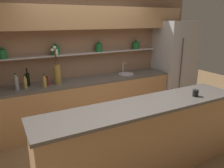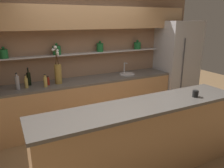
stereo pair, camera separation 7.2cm
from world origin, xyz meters
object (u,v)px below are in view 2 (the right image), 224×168
at_px(coffee_mug, 195,94).
at_px(sink_fixture, 127,73).
at_px(bottle_spirit_0, 45,82).
at_px(bottle_spirit_2, 17,82).
at_px(bottle_spirit_1, 26,82).
at_px(flower_vase, 58,71).
at_px(bottle_sauce_6, 48,81).
at_px(bottle_wine_5, 29,79).
at_px(refrigerator, 176,65).

bearing_deg(coffee_mug, sink_fixture, 89.46).
bearing_deg(coffee_mug, bottle_spirit_0, 134.22).
relative_size(bottle_spirit_0, bottle_spirit_2, 0.81).
distance_m(bottle_spirit_0, bottle_spirit_1, 0.32).
relative_size(flower_vase, bottle_spirit_1, 2.94).
relative_size(flower_vase, bottle_sauce_6, 4.07).
xyz_separation_m(flower_vase, coffee_mug, (1.46, -1.87, -0.08)).
distance_m(sink_fixture, bottle_spirit_0, 1.74).
height_order(bottle_spirit_2, coffee_mug, bottle_spirit_2).
relative_size(bottle_sauce_6, coffee_mug, 1.73).
relative_size(bottle_spirit_2, bottle_wine_5, 0.88).
xyz_separation_m(bottle_spirit_0, coffee_mug, (1.71, -1.76, 0.05)).
bearing_deg(sink_fixture, coffee_mug, -90.54).
distance_m(sink_fixture, bottle_wine_5, 1.98).
bearing_deg(coffee_mug, bottle_spirit_2, 139.76).
relative_size(sink_fixture, bottle_spirit_2, 1.14).
relative_size(refrigerator, coffee_mug, 20.60).
bearing_deg(bottle_spirit_1, bottle_wine_5, 67.23).
bearing_deg(refrigerator, flower_vase, 179.51).
relative_size(bottle_wine_5, bottle_sauce_6, 1.90).
bearing_deg(sink_fixture, bottle_spirit_1, -178.87).
relative_size(bottle_spirit_2, bottle_sauce_6, 1.68).
xyz_separation_m(flower_vase, bottle_wine_5, (-0.50, 0.13, -0.11)).
bearing_deg(bottle_spirit_2, coffee_mug, -40.24).
xyz_separation_m(refrigerator, bottle_spirit_2, (-3.52, -0.02, 0.03)).
xyz_separation_m(bottle_spirit_1, coffee_mug, (2.02, -1.85, 0.05)).
bearing_deg(flower_vase, bottle_spirit_0, -157.37).
xyz_separation_m(bottle_spirit_0, bottle_spirit_2, (-0.45, 0.07, 0.03)).
height_order(bottle_wine_5, bottle_sauce_6, bottle_wine_5).
bearing_deg(bottle_spirit_0, bottle_spirit_1, 163.61).
bearing_deg(bottle_wine_5, refrigerator, -2.67).
xyz_separation_m(bottle_wine_5, bottle_sauce_6, (0.31, -0.14, -0.05)).
height_order(flower_vase, bottle_spirit_2, flower_vase).
bearing_deg(refrigerator, bottle_spirit_2, -179.75).
distance_m(sink_fixture, coffee_mug, 1.89).
bearing_deg(bottle_sauce_6, flower_vase, 3.42).
height_order(sink_fixture, bottle_wine_5, bottle_wine_5).
distance_m(sink_fixture, bottle_sauce_6, 1.67).
relative_size(refrigerator, bottle_wine_5, 6.29).
bearing_deg(refrigerator, sink_fixture, 177.95).
distance_m(flower_vase, bottle_spirit_0, 0.31).
bearing_deg(bottle_spirit_0, sink_fixture, 4.30).
bearing_deg(bottle_spirit_2, sink_fixture, 1.67).
relative_size(sink_fixture, bottle_spirit_1, 1.38).
relative_size(bottle_spirit_1, bottle_sauce_6, 1.39).
distance_m(bottle_spirit_1, coffee_mug, 2.74).
xyz_separation_m(bottle_spirit_2, bottle_wine_5, (0.20, 0.17, 0.00)).
xyz_separation_m(sink_fixture, bottle_spirit_1, (-2.04, -0.04, 0.08)).
xyz_separation_m(bottle_spirit_0, bottle_spirit_1, (-0.31, 0.09, 0.00)).
height_order(sink_fixture, bottle_sauce_6, sink_fixture).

